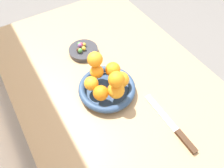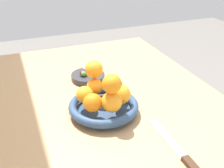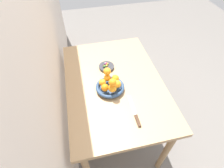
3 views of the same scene
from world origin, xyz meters
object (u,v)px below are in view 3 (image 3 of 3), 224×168
(candy_ball_6, at_px, (104,66))
(orange_0, at_px, (118,84))
(orange_6, at_px, (113,82))
(knife, at_px, (135,113))
(orange_4, at_px, (105,88))
(candy_ball_7, at_px, (108,64))
(fruit_bowl, at_px, (110,87))
(orange_7, at_px, (107,72))
(candy_ball_0, at_px, (106,64))
(orange_1, at_px, (115,79))
(orange_3, at_px, (102,82))
(orange_5, at_px, (112,88))
(candy_dish, at_px, (107,67))
(orange_2, at_px, (107,78))
(candy_ball_4, at_px, (104,66))
(dining_table, at_px, (114,89))
(candy_ball_2, at_px, (105,63))
(candy_ball_1, at_px, (105,64))
(candy_ball_5, at_px, (106,65))
(candy_ball_3, at_px, (107,66))

(candy_ball_6, bearing_deg, orange_0, -168.75)
(orange_6, xyz_separation_m, knife, (-0.20, -0.11, -0.12))
(orange_4, bearing_deg, candy_ball_7, -15.24)
(fruit_bowl, xyz_separation_m, orange_7, (0.07, 0.00, 0.10))
(candy_ball_6, bearing_deg, candy_ball_0, -34.63)
(orange_1, xyz_separation_m, orange_3, (-0.01, 0.10, -0.00))
(orange_5, distance_m, candy_ball_0, 0.32)
(candy_dish, height_order, orange_2, orange_2)
(candy_ball_4, relative_size, candy_ball_7, 1.21)
(candy_dish, distance_m, candy_ball_6, 0.03)
(candy_dish, bearing_deg, orange_5, 176.97)
(candy_ball_0, bearing_deg, dining_table, -172.13)
(orange_2, height_order, candy_ball_4, orange_2)
(orange_3, distance_m, candy_ball_2, 0.26)
(orange_5, distance_m, candy_ball_7, 0.31)
(orange_3, xyz_separation_m, knife, (-0.27, -0.17, -0.06))
(orange_2, height_order, knife, orange_2)
(orange_4, height_order, candy_ball_6, orange_4)
(candy_ball_6, bearing_deg, fruit_bowl, 179.55)
(candy_ball_1, bearing_deg, candy_ball_7, -99.48)
(candy_ball_4, bearing_deg, orange_0, -168.48)
(candy_dish, height_order, orange_5, orange_5)
(orange_1, bearing_deg, dining_table, -2.22)
(orange_7, xyz_separation_m, knife, (-0.32, -0.12, -0.12))
(orange_5, height_order, candy_ball_4, orange_5)
(orange_3, bearing_deg, candy_ball_4, -13.52)
(candy_dish, distance_m, candy_ball_5, 0.02)
(candy_ball_1, xyz_separation_m, knife, (-0.51, -0.10, -0.03))
(candy_dish, relative_size, candy_ball_2, 6.57)
(dining_table, relative_size, candy_ball_4, 52.78)
(candy_ball_3, bearing_deg, orange_7, 170.77)
(orange_5, bearing_deg, orange_3, 38.21)
(candy_ball_1, distance_m, candy_ball_7, 0.02)
(orange_3, xyz_separation_m, candy_ball_3, (0.21, -0.07, -0.04))
(orange_7, distance_m, candy_ball_1, 0.21)
(fruit_bowl, height_order, orange_6, orange_6)
(candy_ball_5, bearing_deg, candy_ball_1, 19.45)
(candy_dish, xyz_separation_m, orange_5, (-0.30, 0.02, 0.06))
(orange_5, height_order, candy_ball_5, orange_5)
(orange_5, relative_size, knife, 0.23)
(orange_6, bearing_deg, candy_ball_7, -5.01)
(orange_5, bearing_deg, fruit_bowl, 7.22)
(fruit_bowl, height_order, orange_7, orange_7)
(orange_4, bearing_deg, candy_ball_2, -11.65)
(fruit_bowl, bearing_deg, candy_ball_6, -0.45)
(orange_0, bearing_deg, orange_6, 124.08)
(dining_table, relative_size, orange_2, 20.92)
(orange_6, distance_m, candy_ball_2, 0.33)
(candy_ball_2, distance_m, candy_ball_5, 0.02)
(candy_ball_3, bearing_deg, knife, -168.78)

